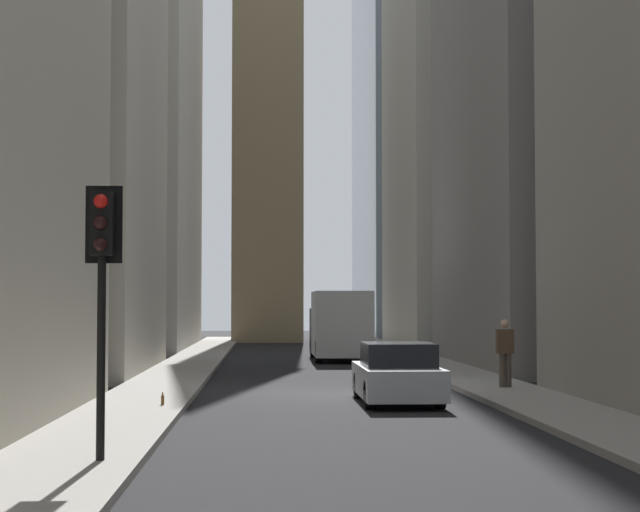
{
  "coord_description": "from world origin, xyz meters",
  "views": [
    {
      "loc": [
        -27.56,
        1.67,
        2.3
      ],
      "look_at": [
        9.31,
        -0.2,
        3.98
      ],
      "focal_mm": 60.09,
      "sensor_mm": 36.0,
      "label": 1
    }
  ],
  "objects_px": {
    "delivery_truck": "(340,325)",
    "discarded_bottle": "(163,400)",
    "pedestrian": "(505,350)",
    "traffic_light_foreground": "(102,257)",
    "sedan_silver": "(397,375)"
  },
  "relations": [
    {
      "from": "pedestrian",
      "to": "discarded_bottle",
      "type": "xyz_separation_m",
      "value": [
        -4.51,
        8.5,
        -0.86
      ]
    },
    {
      "from": "traffic_light_foreground",
      "to": "pedestrian",
      "type": "relative_size",
      "value": 2.16
    },
    {
      "from": "delivery_truck",
      "to": "discarded_bottle",
      "type": "distance_m",
      "value": 21.66
    },
    {
      "from": "sedan_silver",
      "to": "pedestrian",
      "type": "distance_m",
      "value": 4.39
    },
    {
      "from": "delivery_truck",
      "to": "discarded_bottle",
      "type": "xyz_separation_m",
      "value": [
        -20.97,
        5.29,
        -1.21
      ]
    },
    {
      "from": "traffic_light_foreground",
      "to": "discarded_bottle",
      "type": "height_order",
      "value": "traffic_light_foreground"
    },
    {
      "from": "delivery_truck",
      "to": "traffic_light_foreground",
      "type": "relative_size",
      "value": 1.68
    },
    {
      "from": "discarded_bottle",
      "to": "sedan_silver",
      "type": "bearing_deg",
      "value": -73.65
    },
    {
      "from": "sedan_silver",
      "to": "discarded_bottle",
      "type": "height_order",
      "value": "sedan_silver"
    },
    {
      "from": "sedan_silver",
      "to": "traffic_light_foreground",
      "type": "height_order",
      "value": "traffic_light_foreground"
    },
    {
      "from": "delivery_truck",
      "to": "sedan_silver",
      "type": "xyz_separation_m",
      "value": [
        -19.42,
        0.0,
        -0.8
      ]
    },
    {
      "from": "traffic_light_foreground",
      "to": "pedestrian",
      "type": "xyz_separation_m",
      "value": [
        12.76,
        -8.57,
        -1.85
      ]
    },
    {
      "from": "delivery_truck",
      "to": "pedestrian",
      "type": "relative_size",
      "value": 3.64
    },
    {
      "from": "traffic_light_foreground",
      "to": "pedestrian",
      "type": "distance_m",
      "value": 15.48
    },
    {
      "from": "delivery_truck",
      "to": "traffic_light_foreground",
      "type": "xyz_separation_m",
      "value": [
        -29.22,
        5.36,
        1.5
      ]
    }
  ]
}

